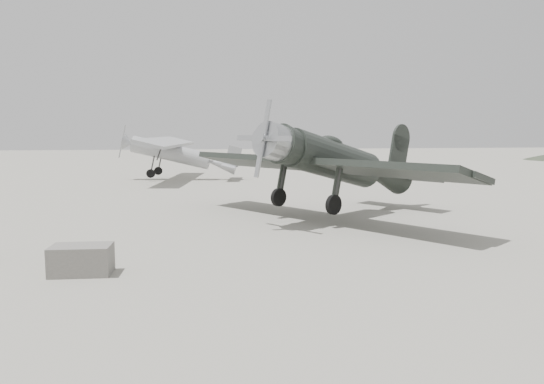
{
  "coord_description": "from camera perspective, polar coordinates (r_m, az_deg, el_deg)",
  "views": [
    {
      "loc": [
        -2.0,
        -16.82,
        3.59
      ],
      "look_at": [
        0.58,
        0.61,
        1.5
      ],
      "focal_mm": 35.0,
      "sensor_mm": 36.0,
      "label": 1
    }
  ],
  "objects": [
    {
      "name": "highwing_monoplane",
      "position": [
        38.55,
        -10.32,
        4.47
      ],
      "size": [
        8.58,
        12.03,
        3.4
      ],
      "rotation": [
        0.0,
        0.23,
        -0.16
      ],
      "color": "#96999B",
      "rests_on": "ground"
    },
    {
      "name": "ground",
      "position": [
        17.31,
        -1.6,
        -5.21
      ],
      "size": [
        160.0,
        160.0,
        0.0
      ],
      "primitive_type": "plane",
      "color": "gray",
      "rests_on": "ground"
    },
    {
      "name": "lowwing_monoplane",
      "position": [
        21.93,
        7.18,
        3.17
      ],
      "size": [
        10.68,
        11.97,
        4.23
      ],
      "rotation": [
        0.0,
        0.24,
        0.61
      ],
      "color": "black",
      "rests_on": "ground"
    },
    {
      "name": "equipment_block",
      "position": [
        14.09,
        -19.82,
        -6.87
      ],
      "size": [
        1.5,
        0.98,
        0.73
      ],
      "primitive_type": "cube",
      "rotation": [
        0.0,
        0.0,
        -0.05
      ],
      "color": "slate",
      "rests_on": "ground"
    }
  ]
}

